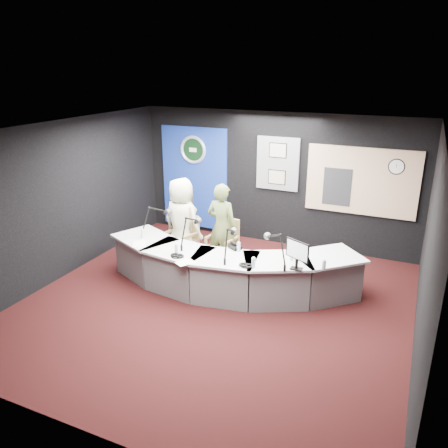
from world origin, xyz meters
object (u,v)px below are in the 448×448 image
at_px(person_man, 182,222).
at_px(person_woman, 222,227).
at_px(armchair_right, 222,246).
at_px(armchair_left, 182,242).
at_px(broadcast_desk, 226,269).

relative_size(person_man, person_woman, 1.02).
xyz_separation_m(armchair_right, person_man, (-0.81, -0.08, 0.41)).
bearing_deg(armchair_left, person_woman, 25.37).
bearing_deg(armchair_right, broadcast_desk, -50.78).
bearing_deg(person_man, armchair_right, -164.00).
relative_size(armchair_left, armchair_right, 0.96).
bearing_deg(armchair_left, armchair_right, 25.37).
relative_size(broadcast_desk, armchair_right, 5.04).
relative_size(armchair_right, person_man, 0.52).
xyz_separation_m(armchair_left, person_man, (0.00, 0.00, 0.42)).
distance_m(armchair_right, person_woman, 0.39).
bearing_deg(armchair_right, armchair_left, -163.80).
distance_m(person_man, person_woman, 0.81).
height_order(armchair_left, person_man, person_man).
bearing_deg(broadcast_desk, person_man, 151.32).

